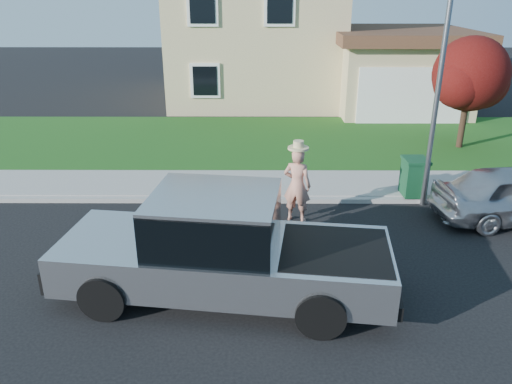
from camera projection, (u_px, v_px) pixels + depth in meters
ground at (252, 255)px, 10.84m from camera, size 80.00×80.00×0.00m
curb at (291, 200)px, 13.49m from camera, size 40.00×0.20×0.12m
sidewalk at (288, 185)px, 14.50m from camera, size 40.00×2.00×0.15m
lawn at (282, 141)px, 18.67m from camera, size 40.00×7.00×0.10m
house at (282, 35)px, 24.76m from camera, size 14.00×11.30×6.85m
pickup_truck at (222, 250)px, 9.12m from camera, size 6.41×2.85×2.04m
woman at (297, 184)px, 12.09m from camera, size 0.80×0.66×2.06m
ornamental_tree at (471, 78)px, 16.90m from camera, size 2.79×2.51×3.83m
trash_bin at (414, 176)px, 13.43m from camera, size 0.65×0.74×1.03m
street_lamp at (439, 87)px, 12.10m from camera, size 0.38×0.72×5.51m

